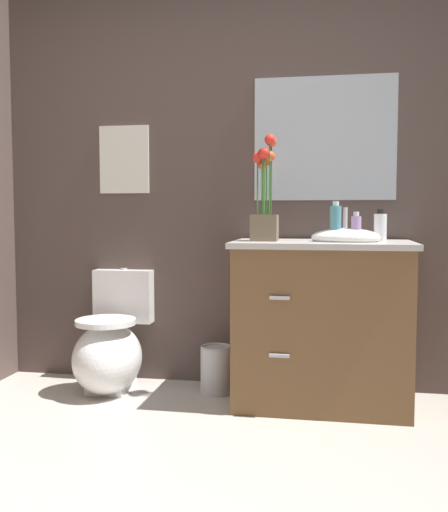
# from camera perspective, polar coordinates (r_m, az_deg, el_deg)

# --- Properties ---
(wall_back) EXTENTS (4.41, 0.05, 2.50)m
(wall_back) POSITION_cam_1_polar(r_m,az_deg,el_deg) (3.48, 4.31, 7.88)
(wall_back) COLOR #4C3D38
(wall_back) RESTS_ON ground_plane
(toilet) EXTENTS (0.38, 0.59, 0.69)m
(toilet) POSITION_cam_1_polar(r_m,az_deg,el_deg) (3.48, -10.99, -8.88)
(toilet) COLOR white
(toilet) RESTS_ON ground_plane
(vanity_cabinet) EXTENTS (0.94, 0.56, 1.06)m
(vanity_cabinet) POSITION_cam_1_polar(r_m,az_deg,el_deg) (3.18, 9.51, -6.28)
(vanity_cabinet) COLOR brown
(vanity_cabinet) RESTS_ON ground_plane
(flower_vase) EXTENTS (0.14, 0.14, 0.56)m
(flower_vase) POSITION_cam_1_polar(r_m,az_deg,el_deg) (3.12, 4.00, 5.27)
(flower_vase) COLOR brown
(flower_vase) RESTS_ON vanity_cabinet
(soap_bottle) EXTENTS (0.05, 0.05, 0.16)m
(soap_bottle) POSITION_cam_1_polar(r_m,az_deg,el_deg) (3.10, 12.73, 2.65)
(soap_bottle) COLOR #B28CBF
(soap_bottle) RESTS_ON vanity_cabinet
(lotion_bottle) EXTENTS (0.07, 0.07, 0.17)m
(lotion_bottle) POSITION_cam_1_polar(r_m,az_deg,el_deg) (3.23, 14.96, 2.78)
(lotion_bottle) COLOR white
(lotion_bottle) RESTS_ON vanity_cabinet
(hand_wash_bottle) EXTENTS (0.06, 0.06, 0.21)m
(hand_wash_bottle) POSITION_cam_1_polar(r_m,az_deg,el_deg) (3.10, 10.80, 3.17)
(hand_wash_bottle) COLOR teal
(hand_wash_bottle) RESTS_ON vanity_cabinet
(trash_bin) EXTENTS (0.18, 0.18, 0.27)m
(trash_bin) POSITION_cam_1_polar(r_m,az_deg,el_deg) (3.40, -0.76, -10.95)
(trash_bin) COLOR #B7B7BC
(trash_bin) RESTS_ON ground_plane
(wall_poster) EXTENTS (0.31, 0.01, 0.41)m
(wall_poster) POSITION_cam_1_polar(r_m,az_deg,el_deg) (3.65, -9.69, 9.23)
(wall_poster) COLOR silver
(wall_mirror) EXTENTS (0.80, 0.01, 0.70)m
(wall_mirror) POSITION_cam_1_polar(r_m,az_deg,el_deg) (3.45, 9.75, 11.21)
(wall_mirror) COLOR #B2BCC6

